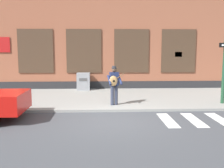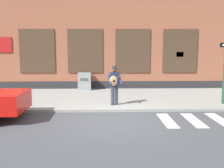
{
  "view_description": "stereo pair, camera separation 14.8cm",
  "coord_description": "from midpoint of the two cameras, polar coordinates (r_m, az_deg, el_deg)",
  "views": [
    {
      "loc": [
        -0.4,
        -9.03,
        2.56
      ],
      "look_at": [
        0.03,
        1.62,
        1.11
      ],
      "focal_mm": 42.0,
      "sensor_mm": 36.0,
      "label": 1
    },
    {
      "loc": [
        -0.26,
        -9.03,
        2.56
      ],
      "look_at": [
        0.03,
        1.62,
        1.11
      ],
      "focal_mm": 42.0,
      "sensor_mm": 36.0,
      "label": 2
    }
  ],
  "objects": [
    {
      "name": "building_backdrop",
      "position": [
        18.1,
        -0.52,
        13.5
      ],
      "size": [
        28.0,
        4.06,
        8.76
      ],
      "color": "#99563D",
      "rests_on": "ground"
    },
    {
      "name": "busker",
      "position": [
        11.32,
        0.88,
        0.23
      ],
      "size": [
        0.76,
        0.62,
        1.71
      ],
      "color": "#33384C",
      "rests_on": "sidewalk"
    },
    {
      "name": "sidewalk",
      "position": [
        13.42,
        -0.12,
        -3.02
      ],
      "size": [
        28.0,
        5.66,
        0.11
      ],
      "color": "gray",
      "rests_on": "ground"
    },
    {
      "name": "ground_plane",
      "position": [
        9.39,
        0.52,
        -8.07
      ],
      "size": [
        160.0,
        160.0,
        0.0
      ],
      "primitive_type": "plane",
      "color": "#424449"
    },
    {
      "name": "utility_box",
      "position": [
        15.73,
        -5.71,
        0.59
      ],
      "size": [
        0.76,
        0.67,
        1.01
      ],
      "color": "gray",
      "rests_on": "sidewalk"
    }
  ]
}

